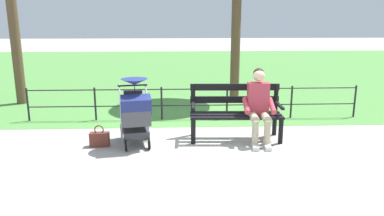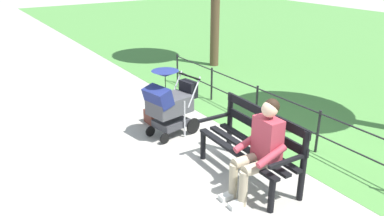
# 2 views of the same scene
# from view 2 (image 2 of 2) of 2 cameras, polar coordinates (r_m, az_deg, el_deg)

# --- Properties ---
(ground_plane) EXTENTS (60.00, 60.00, 0.00)m
(ground_plane) POSITION_cam_2_polar(r_m,az_deg,el_deg) (5.85, 3.60, -7.45)
(ground_plane) COLOR #ADA89E
(park_bench) EXTENTS (1.62, 0.66, 0.96)m
(park_bench) POSITION_cam_2_polar(r_m,az_deg,el_deg) (5.23, 9.08, -4.97)
(park_bench) COLOR black
(park_bench) RESTS_ON ground
(person_on_bench) EXTENTS (0.55, 0.74, 1.28)m
(person_on_bench) POSITION_cam_2_polar(r_m,az_deg,el_deg) (4.78, 10.10, -5.67)
(person_on_bench) COLOR tan
(person_on_bench) RESTS_ON ground
(stroller) EXTENTS (0.64, 0.95, 1.15)m
(stroller) POSITION_cam_2_polar(r_m,az_deg,el_deg) (6.33, -3.38, 0.84)
(stroller) COLOR black
(stroller) RESTS_ON ground
(handbag) EXTENTS (0.32, 0.14, 0.37)m
(handbag) POSITION_cam_2_polar(r_m,az_deg,el_deg) (6.98, -6.15, -1.31)
(handbag) COLOR brown
(handbag) RESTS_ON ground
(park_fence) EXTENTS (6.95, 0.04, 0.70)m
(park_fence) POSITION_cam_2_polar(r_m,az_deg,el_deg) (6.54, 13.66, -0.73)
(park_fence) COLOR black
(park_fence) RESTS_ON ground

